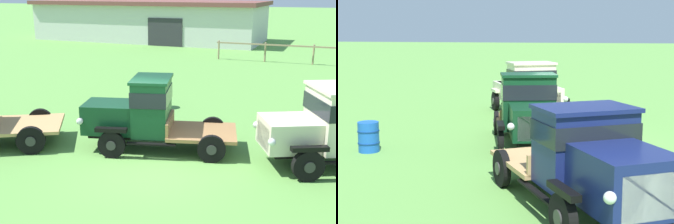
{
  "view_description": "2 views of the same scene",
  "coord_description": "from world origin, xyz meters",
  "views": [
    {
      "loc": [
        4.55,
        -9.77,
        4.7
      ],
      "look_at": [
        -0.27,
        2.06,
        1.0
      ],
      "focal_mm": 45.0,
      "sensor_mm": 36.0,
      "label": 1
    },
    {
      "loc": [
        -15.7,
        -1.16,
        3.54
      ],
      "look_at": [
        -0.27,
        2.06,
        1.0
      ],
      "focal_mm": 55.0,
      "sensor_mm": 36.0,
      "label": 2
    }
  ],
  "objects": [
    {
      "name": "ground_plane",
      "position": [
        0.0,
        0.0,
        0.0
      ],
      "size": [
        240.0,
        240.0,
        0.0
      ],
      "primitive_type": "plane",
      "color": "#5B9342"
    },
    {
      "name": "vintage_truck_foreground_near",
      "position": [
        -6.19,
        -0.8,
        1.12
      ],
      "size": [
        5.44,
        4.22,
        2.1
      ],
      "color": "black",
      "rests_on": "ground"
    },
    {
      "name": "vintage_truck_second_in_line",
      "position": [
        -0.71,
        1.27,
        1.13
      ],
      "size": [
        4.94,
        2.89,
        2.23
      ],
      "color": "black",
      "rests_on": "ground"
    },
    {
      "name": "vintage_truck_midrow_center",
      "position": [
        5.02,
        2.24,
        1.11
      ],
      "size": [
        5.32,
        3.79,
        2.24
      ],
      "color": "black",
      "rests_on": "ground"
    },
    {
      "name": "oil_drum_beside_row",
      "position": [
        -2.15,
        5.77,
        0.44
      ],
      "size": [
        0.63,
        0.63,
        0.88
      ],
      "color": "#1951B2",
      "rests_on": "ground"
    }
  ]
}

